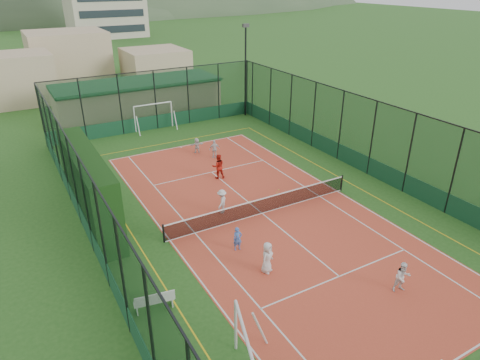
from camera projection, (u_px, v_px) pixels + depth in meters
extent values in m
plane|color=#25551D|center=(262.00, 213.00, 23.96)|extent=(300.00, 300.00, 0.00)
cube|color=#BF3E2A|center=(262.00, 213.00, 23.96)|extent=(11.17, 23.97, 0.01)
cube|color=black|center=(89.00, 186.00, 22.66)|extent=(1.34, 8.91, 3.90)
imported|color=silver|center=(267.00, 257.00, 18.95)|extent=(0.88, 0.78, 1.51)
imported|color=#4570C4|center=(238.00, 239.00, 20.56)|extent=(0.48, 0.35, 1.22)
imported|color=white|center=(403.00, 277.00, 17.80)|extent=(0.81, 0.71, 1.40)
imported|color=silver|center=(222.00, 201.00, 23.74)|extent=(1.02, 1.01, 1.41)
imported|color=silver|center=(215.00, 149.00, 30.97)|extent=(0.84, 0.48, 1.35)
imported|color=silver|center=(197.00, 145.00, 31.93)|extent=(1.10, 0.51, 1.15)
imported|color=#B21D13|center=(218.00, 166.00, 27.80)|extent=(0.93, 0.81, 1.65)
sphere|color=#CCE033|center=(195.00, 218.00, 23.46)|extent=(0.07, 0.07, 0.07)
sphere|color=#CCE033|center=(255.00, 202.00, 25.03)|extent=(0.07, 0.07, 0.07)
sphere|color=#CCE033|center=(277.00, 192.00, 26.19)|extent=(0.07, 0.07, 0.07)
sphere|color=#CCE033|center=(250.00, 201.00, 25.16)|extent=(0.07, 0.07, 0.07)
sphere|color=#CCE033|center=(279.00, 190.00, 26.52)|extent=(0.07, 0.07, 0.07)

